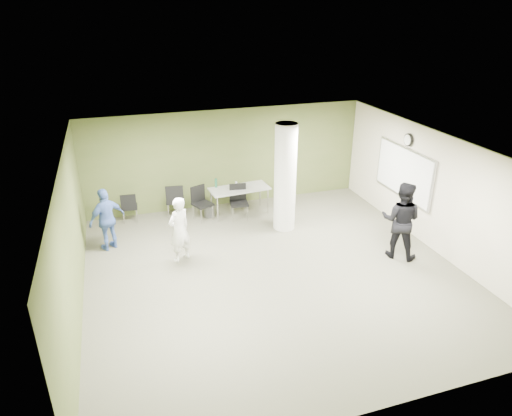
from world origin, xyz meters
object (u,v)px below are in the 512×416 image
object	(u,v)px
man_black	(401,220)
man_blue	(107,219)
folding_table	(239,190)
chair_back_left	(129,205)
woman_white	(179,230)

from	to	relation	value
man_black	man_blue	xyz separation A→B (m)	(-6.39, 2.42, -0.15)
folding_table	man_blue	world-z (taller)	man_blue
chair_back_left	man_black	size ratio (longest dim) A/B	0.46
woman_white	man_blue	distance (m)	1.87
man_black	folding_table	bearing A→B (deg)	-7.78
chair_back_left	man_blue	xyz separation A→B (m)	(-0.56, -1.34, 0.28)
folding_table	chair_back_left	xyz separation A→B (m)	(-2.95, 0.38, -0.24)
chair_back_left	man_black	world-z (taller)	man_black
chair_back_left	man_blue	size ratio (longest dim) A/B	0.54
folding_table	woman_white	world-z (taller)	woman_white
chair_back_left	woman_white	bearing A→B (deg)	115.83
chair_back_left	woman_white	distance (m)	2.62
folding_table	man_blue	xyz separation A→B (m)	(-3.51, -0.97, 0.05)
chair_back_left	man_black	xyz separation A→B (m)	(5.83, -3.77, 0.43)
man_black	man_blue	bearing A→B (deg)	21.11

